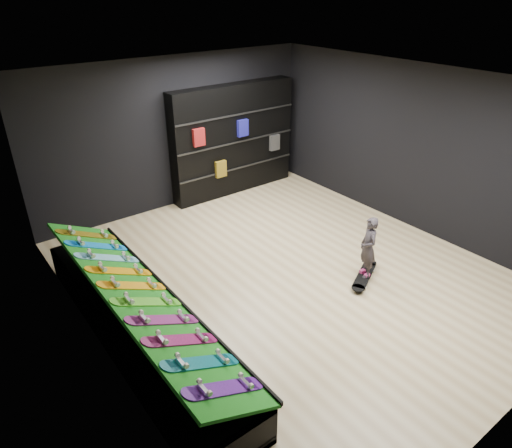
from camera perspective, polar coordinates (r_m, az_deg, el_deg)
floor at (r=7.45m, az=4.02°, el=-6.28°), size 6.00×7.00×0.01m
ceiling at (r=6.28m, az=4.96°, el=16.98°), size 6.00×7.00×0.01m
wall_back at (r=9.46m, az=-9.95°, el=11.07°), size 6.00×0.02×3.00m
wall_left at (r=5.42m, az=-20.17°, el=-3.65°), size 0.02×7.00×3.00m
wall_right at (r=8.89m, az=19.30°, el=8.82°), size 0.02×7.00×3.00m
display_rack at (r=6.24m, az=-14.32°, el=-12.22°), size 0.90×4.50×0.50m
turf_ramp at (r=5.97m, az=-14.41°, el=-8.66°), size 0.92×4.50×0.46m
back_shelving at (r=10.03m, az=-2.85°, el=10.47°), size 2.94×0.34×2.35m
floor_skateboard at (r=7.50m, az=13.37°, el=-6.45°), size 0.97×0.64×0.09m
child at (r=7.31m, az=13.67°, el=-4.18°), size 0.25×0.28×0.60m
display_board_0 at (r=4.66m, az=-4.00°, el=-19.81°), size 0.93×0.22×0.50m
display_board_1 at (r=4.92m, az=-6.86°, el=-16.82°), size 0.93×0.22×0.50m
display_board_2 at (r=5.19m, az=-9.35°, el=-14.10°), size 0.93×0.22×0.50m
display_board_3 at (r=5.49m, az=-11.53°, el=-11.65°), size 0.93×0.22×0.50m
display_board_4 at (r=5.80m, az=-13.45°, el=-9.43°), size 0.93×0.22×0.50m
display_board_5 at (r=6.12m, az=-15.15°, el=-7.44°), size 0.93×0.22×0.50m
display_board_6 at (r=6.46m, az=-16.67°, el=-5.65°), size 0.93×0.22×0.50m
display_board_7 at (r=6.80m, az=-18.02°, el=-4.03°), size 0.93×0.22×0.50m
display_board_8 at (r=7.15m, az=-19.24°, el=-2.56°), size 0.93×0.22×0.50m
display_board_9 at (r=7.51m, az=-20.34°, el=-1.24°), size 0.93×0.22×0.50m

